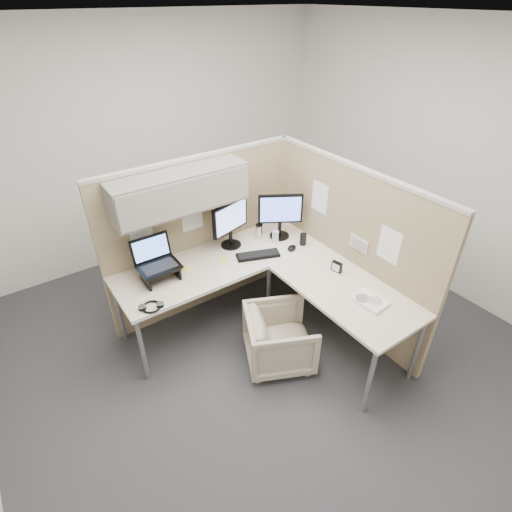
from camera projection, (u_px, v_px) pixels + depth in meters
ground at (262, 345)px, 3.83m from camera, size 4.50×4.50×0.00m
partition_back at (192, 216)px, 3.69m from camera, size 2.00×0.36×1.63m
partition_right at (345, 247)px, 3.76m from camera, size 0.07×2.03×1.63m
desk at (266, 276)px, 3.60m from camera, size 2.00×1.98×0.73m
office_chair at (280, 336)px, 3.52m from camera, size 0.73×0.75×0.59m
monitor_left at (230, 221)px, 3.80m from camera, size 0.43×0.20×0.47m
monitor_right at (280, 213)px, 3.95m from camera, size 0.40×0.26×0.47m
laptop_station at (157, 265)px, 3.44m from camera, size 0.35×0.30×0.36m
keyboard at (258, 255)px, 3.79m from camera, size 0.43×0.27×0.02m
mouse at (292, 248)px, 3.88m from camera, size 0.13×0.11×0.04m
travel_mug at (259, 231)px, 4.04m from camera, size 0.07×0.07×0.15m
soda_can_green at (303, 239)px, 3.94m from camera, size 0.07×0.07×0.12m
soda_can_silver at (275, 237)px, 3.98m from camera, size 0.07×0.07×0.12m
sticky_note_d at (223, 260)px, 3.73m from camera, size 0.08×0.08×0.01m
sticky_note_c at (185, 268)px, 3.62m from camera, size 0.10×0.10×0.01m
headphones at (151, 307)px, 3.17m from camera, size 0.20×0.20×0.03m
paper_stack at (371, 301)px, 3.22m from camera, size 0.22×0.27×0.03m
desk_clock at (337, 267)px, 3.57m from camera, size 0.06×0.10×0.10m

